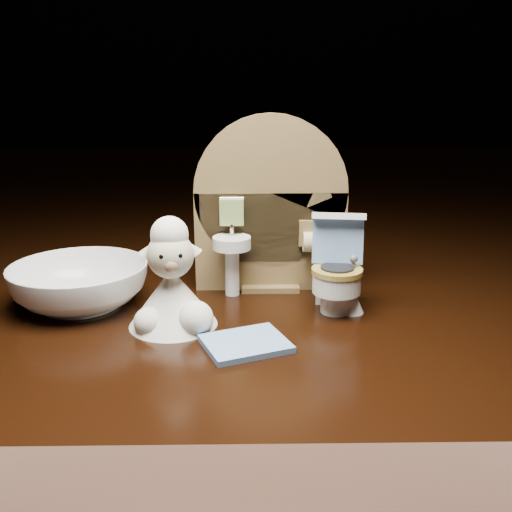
{
  "coord_description": "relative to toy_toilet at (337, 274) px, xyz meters",
  "views": [
    {
      "loc": [
        -0.02,
        -0.41,
        0.17
      ],
      "look_at": [
        -0.01,
        0.01,
        0.05
      ],
      "focal_mm": 40.0,
      "sensor_mm": 36.0,
      "label": 1
    }
  ],
  "objects": [
    {
      "name": "toilet_brush",
      "position": [
        0.01,
        -0.01,
        -0.02
      ],
      "size": [
        0.02,
        0.02,
        0.05
      ],
      "color": "white",
      "rests_on": "ground"
    },
    {
      "name": "toy_toilet",
      "position": [
        0.0,
        0.0,
        0.0
      ],
      "size": [
        0.04,
        0.05,
        0.08
      ],
      "rotation": [
        0.0,
        0.0,
        -0.13
      ],
      "color": "white",
      "rests_on": "ground"
    },
    {
      "name": "bath_mat",
      "position": [
        -0.07,
        -0.07,
        -0.03
      ],
      "size": [
        0.07,
        0.06,
        0.0
      ],
      "primitive_type": "cube",
      "rotation": [
        0.0,
        0.0,
        0.38
      ],
      "color": "#6D93C0",
      "rests_on": "ground"
    },
    {
      "name": "ceramic_bowl",
      "position": [
        -0.21,
        0.01,
        -0.01
      ],
      "size": [
        0.14,
        0.14,
        0.03
      ],
      "primitive_type": "imported",
      "rotation": [
        0.0,
        0.0,
        0.38
      ],
      "color": "white",
      "rests_on": "ground"
    },
    {
      "name": "backdrop_panel",
      "position": [
        -0.05,
        0.05,
        0.04
      ],
      "size": [
        0.13,
        0.05,
        0.15
      ],
      "color": "brown",
      "rests_on": "ground"
    },
    {
      "name": "plush_lamb",
      "position": [
        -0.13,
        -0.03,
        0.0
      ],
      "size": [
        0.07,
        0.07,
        0.09
      ],
      "rotation": [
        0.0,
        0.0,
        0.15
      ],
      "color": "white",
      "rests_on": "ground"
    }
  ]
}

